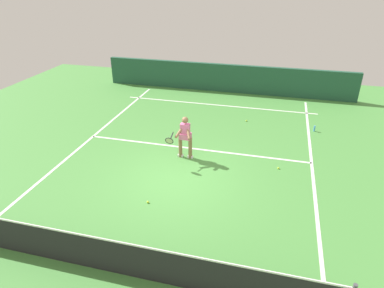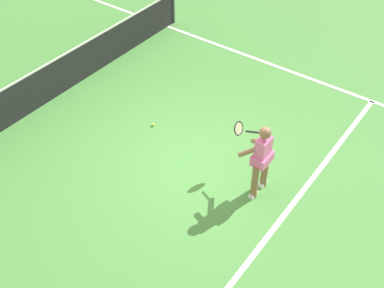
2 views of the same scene
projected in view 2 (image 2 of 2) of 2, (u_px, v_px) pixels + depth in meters
name	position (u px, v px, depth m)	size (l,w,h in m)	color
ground_plane	(194.00, 164.00, 10.07)	(24.35, 24.35, 0.00)	#4C9342
service_line_marking	(287.00, 212.00, 9.13)	(8.38, 0.10, 0.01)	white
sideline_right_marking	(291.00, 72.00, 12.60)	(0.10, 16.73, 0.01)	white
court_net	(54.00, 79.00, 11.52)	(9.06, 0.08, 1.03)	#4C4C51
tennis_player	(261.00, 157.00, 8.99)	(0.77, 0.92, 1.55)	#8C6647
tennis_ball_near	(153.00, 125.00, 10.97)	(0.07, 0.07, 0.07)	#D1E533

